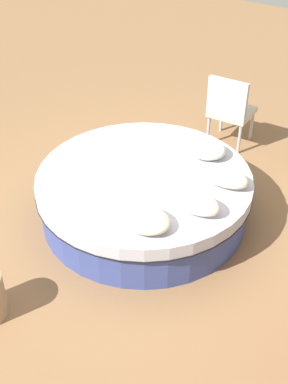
{
  "coord_description": "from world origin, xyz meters",
  "views": [
    {
      "loc": [
        -2.43,
        3.66,
        3.59
      ],
      "look_at": [
        0.0,
        0.0,
        0.32
      ],
      "focal_mm": 47.91,
      "sensor_mm": 36.0,
      "label": 1
    }
  ],
  "objects": [
    {
      "name": "throw_pillow_1",
      "position": [
        -0.72,
        0.22,
        0.64
      ],
      "size": [
        0.52,
        0.28,
        0.2
      ],
      "primitive_type": "ellipsoid",
      "color": "silver",
      "rests_on": "round_bed"
    },
    {
      "name": "round_bed",
      "position": [
        0.0,
        0.0,
        0.28
      ],
      "size": [
        2.29,
        2.29,
        0.54
      ],
      "color": "#38478C",
      "rests_on": "ground_plane"
    },
    {
      "name": "throw_pillow_3",
      "position": [
        -0.35,
        -0.7,
        0.63
      ],
      "size": [
        0.44,
        0.38,
        0.18
      ],
      "primitive_type": "ellipsoid",
      "color": "white",
      "rests_on": "round_bed"
    },
    {
      "name": "ground_plane",
      "position": [
        0.0,
        0.0,
        0.0
      ],
      "size": [
        16.0,
        16.0,
        0.0
      ],
      "primitive_type": "plane",
      "color": "olive"
    },
    {
      "name": "throw_pillow_0",
      "position": [
        -0.44,
        0.67,
        0.62
      ],
      "size": [
        0.53,
        0.4,
        0.16
      ],
      "primitive_type": "ellipsoid",
      "color": "beige",
      "rests_on": "round_bed"
    },
    {
      "name": "throw_pillow_2",
      "position": [
        -0.75,
        -0.32,
        0.64
      ],
      "size": [
        0.55,
        0.28,
        0.2
      ],
      "primitive_type": "ellipsoid",
      "color": "beige",
      "rests_on": "round_bed"
    },
    {
      "name": "patio_chair",
      "position": [
        -0.08,
        -1.86,
        0.56
      ],
      "size": [
        0.54,
        0.52,
        0.98
      ],
      "rotation": [
        0.0,
        0.0,
        3.18
      ],
      "color": "#B7B7BC",
      "rests_on": "ground_plane"
    }
  ]
}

